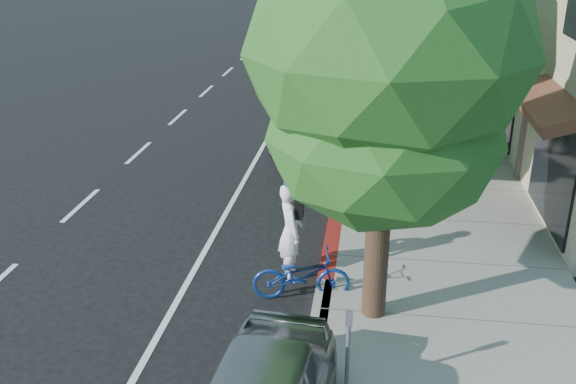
% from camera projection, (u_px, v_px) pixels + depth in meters
% --- Properties ---
extents(ground, '(120.00, 120.00, 0.00)m').
position_uv_depth(ground, '(329.00, 261.00, 12.94)').
color(ground, black).
rests_on(ground, ground).
extents(sidewalk, '(4.60, 56.00, 0.15)m').
position_uv_depth(sidewalk, '(423.00, 142.00, 19.95)').
color(sidewalk, gray).
rests_on(sidewalk, ground).
extents(curb, '(0.30, 56.00, 0.15)m').
position_uv_depth(curb, '(349.00, 139.00, 20.24)').
color(curb, '#9E998E').
rests_on(curb, ground).
extents(curb_red_segment, '(0.32, 4.00, 0.15)m').
position_uv_depth(curb_red_segment, '(333.00, 236.00, 13.82)').
color(curb_red_segment, maroon).
rests_on(curb_red_segment, ground).
extents(street_tree_0, '(4.30, 4.30, 7.20)m').
position_uv_depth(street_tree_0, '(388.00, 58.00, 9.30)').
color(street_tree_0, black).
rests_on(street_tree_0, ground).
extents(street_tree_1, '(5.30, 5.30, 7.49)m').
position_uv_depth(street_tree_1, '(386.00, 11.00, 14.80)').
color(street_tree_1, black).
rests_on(street_tree_1, ground).
extents(cyclist, '(0.67, 0.81, 1.90)m').
position_uv_depth(cyclist, '(291.00, 231.00, 12.04)').
color(cyclist, white).
rests_on(cyclist, ground).
extents(bicycle, '(1.83, 0.89, 0.92)m').
position_uv_depth(bicycle, '(301.00, 275.00, 11.48)').
color(bicycle, navy).
rests_on(bicycle, ground).
extents(silver_suv, '(3.14, 6.66, 1.84)m').
position_uv_depth(silver_suv, '(328.00, 112.00, 20.01)').
color(silver_suv, '#B4B5B9').
rests_on(silver_suv, ground).
extents(dark_sedan, '(1.74, 4.20, 1.35)m').
position_uv_depth(dark_sedan, '(337.00, 109.00, 21.26)').
color(dark_sedan, black).
rests_on(dark_sedan, ground).
extents(white_pickup, '(2.40, 5.68, 1.64)m').
position_uv_depth(white_pickup, '(346.00, 70.00, 26.44)').
color(white_pickup, white).
rests_on(white_pickup, ground).
extents(dark_suv_far, '(2.26, 4.57, 1.50)m').
position_uv_depth(dark_suv_far, '(323.00, 39.00, 34.66)').
color(dark_suv_far, black).
rests_on(dark_suv_far, ground).
extents(pedestrian, '(1.08, 0.90, 1.98)m').
position_uv_depth(pedestrian, '(447.00, 116.00, 18.80)').
color(pedestrian, black).
rests_on(pedestrian, sidewalk).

